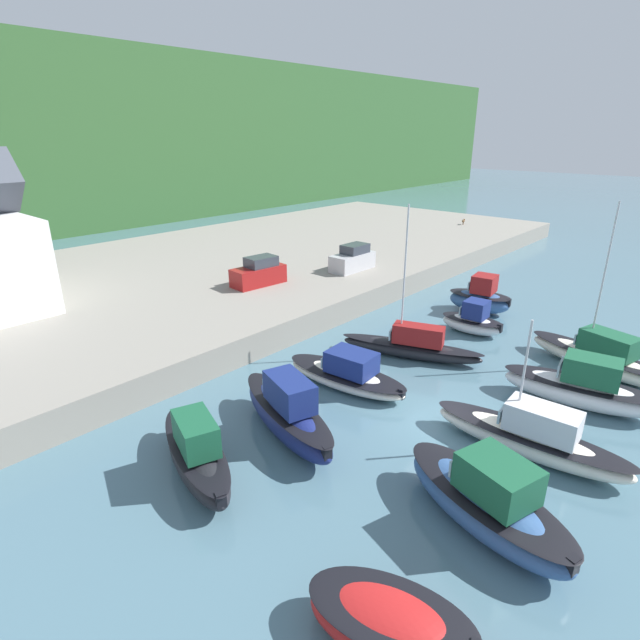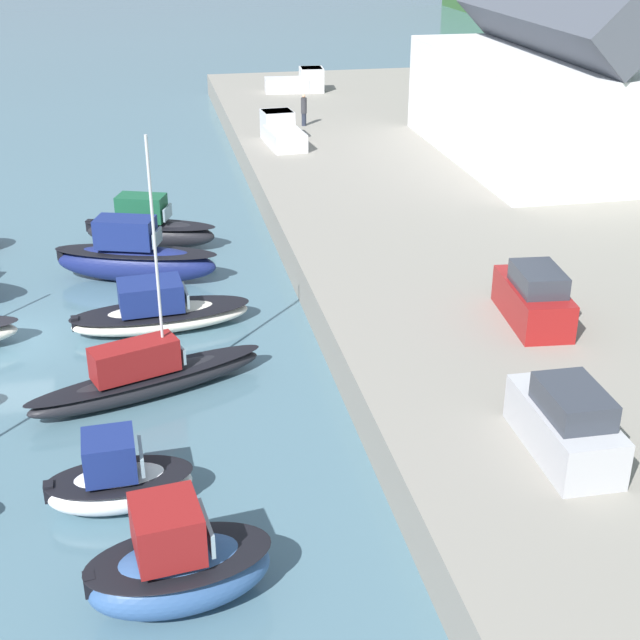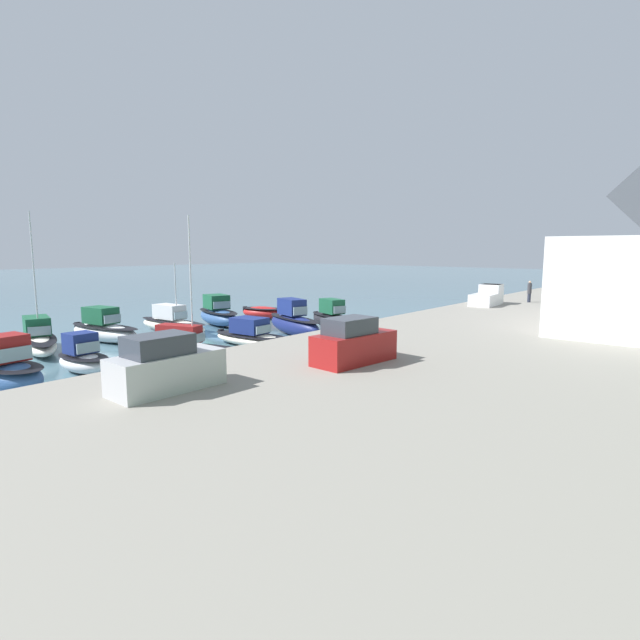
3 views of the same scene
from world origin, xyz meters
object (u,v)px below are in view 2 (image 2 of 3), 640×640
(moored_boat_3, at_px, (146,377))
(person_on_quay, at_px, (304,110))
(pickup_truck_1, at_px, (299,81))
(moored_boat_4, at_px, (118,481))
(moored_boat_2, at_px, (159,312))
(moored_boat_0, at_px, (149,228))
(moored_boat_1, at_px, (135,258))
(moored_boat_5, at_px, (178,566))
(parked_car_1, at_px, (534,298))
(parked_car_0, at_px, (566,424))
(pickup_truck_0, at_px, (281,131))

(moored_boat_3, distance_m, person_on_quay, 34.65)
(pickup_truck_1, bearing_deg, moored_boat_3, -11.84)
(moored_boat_4, height_order, person_on_quay, person_on_quay)
(moored_boat_4, relative_size, person_on_quay, 1.98)
(moored_boat_2, bearing_deg, moored_boat_0, 176.07)
(moored_boat_4, relative_size, pickup_truck_1, 0.87)
(moored_boat_1, height_order, pickup_truck_1, pickup_truck_1)
(moored_boat_1, relative_size, moored_boat_4, 1.83)
(pickup_truck_1, xyz_separation_m, person_on_quay, (12.17, -1.85, 0.28))
(moored_boat_5, relative_size, pickup_truck_1, 1.00)
(moored_boat_0, distance_m, moored_boat_1, 4.39)
(moored_boat_2, xyz_separation_m, parked_car_1, (5.76, 13.37, 1.94))
(parked_car_1, bearing_deg, moored_boat_3, -176.04)
(moored_boat_2, xyz_separation_m, moored_boat_4, (11.64, -1.52, 0.10))
(moored_boat_3, relative_size, parked_car_1, 2.10)
(moored_boat_0, bearing_deg, person_on_quay, 167.27)
(parked_car_0, relative_size, pickup_truck_0, 0.86)
(moored_boat_3, distance_m, moored_boat_4, 6.25)
(moored_boat_3, bearing_deg, moored_boat_2, 153.76)
(parked_car_1, distance_m, person_on_quay, 33.00)
(pickup_truck_1, bearing_deg, pickup_truck_0, -9.09)
(person_on_quay, bearing_deg, pickup_truck_1, 171.35)
(moored_boat_0, distance_m, moored_boat_4, 21.35)
(moored_boat_5, height_order, pickup_truck_1, pickup_truck_1)
(moored_boat_0, relative_size, moored_boat_4, 1.63)
(moored_boat_0, relative_size, parked_car_0, 1.64)
(moored_boat_5, bearing_deg, parked_car_1, 119.57)
(moored_boat_4, bearing_deg, moored_boat_1, 174.99)
(parked_car_0, height_order, parked_car_1, same)
(moored_boat_0, relative_size, pickup_truck_0, 1.42)
(moored_boat_0, height_order, pickup_truck_0, pickup_truck_0)
(pickup_truck_0, bearing_deg, moored_boat_4, -111.58)
(moored_boat_2, xyz_separation_m, person_on_quay, (-27.15, 10.90, 2.12))
(moored_boat_0, bearing_deg, moored_boat_2, 20.51)
(moored_boat_4, distance_m, parked_car_0, 12.60)
(moored_boat_4, bearing_deg, moored_boat_3, 168.90)
(moored_boat_1, height_order, person_on_quay, person_on_quay)
(pickup_truck_0, relative_size, person_on_quay, 2.28)
(moored_boat_3, relative_size, parked_car_0, 2.16)
(moored_boat_4, relative_size, parked_car_1, 0.98)
(moored_boat_0, height_order, moored_boat_4, moored_boat_0)
(moored_boat_2, xyz_separation_m, pickup_truck_0, (-22.41, 8.57, 1.84))
(moored_boat_2, relative_size, parked_car_1, 1.70)
(parked_car_1, bearing_deg, pickup_truck_0, 104.88)
(parked_car_1, bearing_deg, moored_boat_5, -137.75)
(moored_boat_2, bearing_deg, parked_car_0, 32.52)
(moored_boat_5, xyz_separation_m, parked_car_1, (-10.13, 13.42, 1.59))
(moored_boat_5, xyz_separation_m, parked_car_0, (-1.88, 10.76, 1.59))
(moored_boat_1, xyz_separation_m, parked_car_1, (11.10, 14.25, 1.56))
(moored_boat_5, bearing_deg, pickup_truck_1, 159.47)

